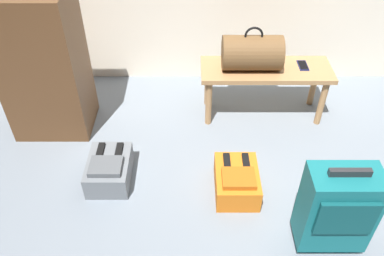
{
  "coord_description": "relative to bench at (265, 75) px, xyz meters",
  "views": [
    {
      "loc": [
        -0.52,
        -1.59,
        2.05
      ],
      "look_at": [
        -0.52,
        0.51,
        0.25
      ],
      "focal_mm": 37.01,
      "sensor_mm": 36.0,
      "label": 1
    }
  ],
  "objects": [
    {
      "name": "ground_plane",
      "position": [
        -0.05,
        -1.0,
        -0.37
      ],
      "size": [
        6.6,
        6.6,
        0.0
      ],
      "primitive_type": "plane",
      "color": "slate"
    },
    {
      "name": "duffel_bag_brown",
      "position": [
        -0.12,
        -0.0,
        0.2
      ],
      "size": [
        0.44,
        0.26,
        0.34
      ],
      "color": "brown",
      "rests_on": "bench"
    },
    {
      "name": "backpack_grey",
      "position": [
        -1.13,
        -0.74,
        -0.27
      ],
      "size": [
        0.28,
        0.38,
        0.21
      ],
      "color": "slate",
      "rests_on": "ground"
    },
    {
      "name": "side_cabinet",
      "position": [
        -1.64,
        -0.14,
        0.18
      ],
      "size": [
        0.56,
        0.44,
        1.1
      ],
      "color": "brown",
      "rests_on": "ground"
    },
    {
      "name": "backpack_orange",
      "position": [
        -0.27,
        -0.84,
        -0.27
      ],
      "size": [
        0.28,
        0.38,
        0.21
      ],
      "color": "orange",
      "rests_on": "ground"
    },
    {
      "name": "cell_phone",
      "position": [
        0.28,
        0.03,
        0.07
      ],
      "size": [
        0.07,
        0.14,
        0.01
      ],
      "color": "#191E4C",
      "rests_on": "bench"
    },
    {
      "name": "suitcase_upright_teal",
      "position": [
        0.22,
        -1.24,
        -0.05
      ],
      "size": [
        0.38,
        0.24,
        0.62
      ],
      "color": "#14666B",
      "rests_on": "ground"
    },
    {
      "name": "bench",
      "position": [
        0.0,
        0.0,
        0.0
      ],
      "size": [
        1.0,
        0.36,
        0.44
      ],
      "color": "#A87A4C",
      "rests_on": "ground"
    }
  ]
}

